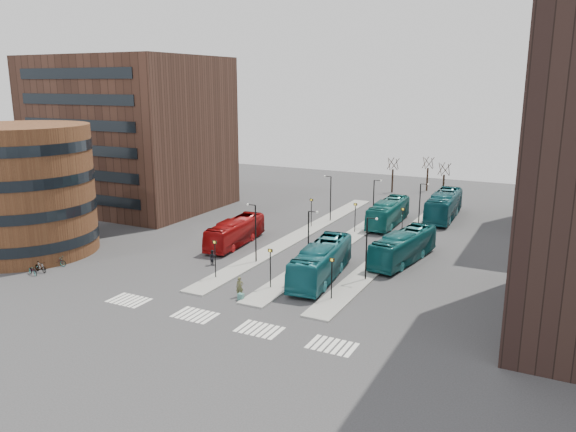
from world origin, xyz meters
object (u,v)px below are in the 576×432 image
at_px(teal_bus_a, 321,262).
at_px(teal_bus_c, 403,247).
at_px(teal_bus_d, 444,205).
at_px(suitcase, 241,297).
at_px(red_bus, 235,232).
at_px(bicycle_mid, 40,267).
at_px(teal_bus_b, 388,213).
at_px(traveller, 240,287).
at_px(commuter_b, 290,278).
at_px(commuter_c, 311,270).
at_px(bicycle_far, 57,262).
at_px(commuter_a, 212,257).
at_px(bicycle_near, 33,270).

height_order(teal_bus_a, teal_bus_c, teal_bus_a).
bearing_deg(teal_bus_d, suitcase, -105.75).
distance_m(red_bus, bicycle_mid, 20.91).
xyz_separation_m(teal_bus_b, bicycle_mid, (-25.07, -34.17, -1.11)).
bearing_deg(suitcase, teal_bus_d, 79.80).
height_order(teal_bus_a, bicycle_mid, teal_bus_a).
relative_size(suitcase, traveller, 0.33).
xyz_separation_m(traveller, commuter_b, (2.84, 4.07, 0.01)).
relative_size(teal_bus_c, traveller, 6.42).
bearing_deg(teal_bus_d, red_bus, -130.20).
distance_m(teal_bus_a, teal_bus_b, 23.33).
height_order(teal_bus_b, teal_bus_c, teal_bus_b).
xyz_separation_m(teal_bus_b, commuter_c, (-0.33, -23.79, -0.77)).
bearing_deg(commuter_c, teal_bus_c, 176.11).
height_order(suitcase, teal_bus_b, teal_bus_b).
distance_m(teal_bus_b, commuter_b, 26.79).
bearing_deg(traveller, bicycle_far, 144.15).
relative_size(red_bus, commuter_a, 6.79).
distance_m(teal_bus_d, bicycle_near, 52.09).
relative_size(bicycle_mid, bicycle_far, 0.93).
xyz_separation_m(traveller, bicycle_near, (-21.13, -4.23, -0.45)).
distance_m(suitcase, teal_bus_d, 39.47).
xyz_separation_m(teal_bus_c, commuter_c, (-6.43, -9.19, -0.74)).
relative_size(teal_bus_b, teal_bus_c, 1.01).
xyz_separation_m(commuter_b, bicycle_mid, (-23.98, -7.42, -0.38)).
height_order(suitcase, bicycle_near, bicycle_near).
relative_size(red_bus, bicycle_mid, 6.08).
height_order(teal_bus_d, bicycle_mid, teal_bus_d).
bearing_deg(bicycle_mid, bicycle_near, -173.93).
bearing_deg(traveller, teal_bus_a, 19.83).
bearing_deg(teal_bus_d, teal_bus_a, -102.06).
height_order(traveller, bicycle_mid, traveller).
xyz_separation_m(teal_bus_b, teal_bus_d, (5.79, 6.88, 0.19)).
relative_size(bicycle_near, bicycle_far, 0.90).
relative_size(red_bus, traveller, 5.98).
bearing_deg(commuter_b, bicycle_near, 107.14).
height_order(bicycle_mid, bicycle_far, bicycle_mid).
bearing_deg(commuter_b, teal_bus_b, -4.31).
relative_size(red_bus, bicycle_near, 6.31).
xyz_separation_m(teal_bus_a, commuter_a, (-11.69, -1.18, -0.92)).
xyz_separation_m(red_bus, commuter_a, (1.83, -7.35, -0.71)).
relative_size(teal_bus_c, bicycle_far, 6.07).
distance_m(traveller, commuter_a, 9.60).
xyz_separation_m(teal_bus_b, teal_bus_c, (6.10, -14.60, -0.02)).
bearing_deg(teal_bus_d, commuter_c, -103.50).
height_order(teal_bus_a, teal_bus_b, teal_bus_a).
bearing_deg(commuter_b, suitcase, 151.44).
xyz_separation_m(commuter_b, commuter_c, (0.76, 2.97, -0.03)).
distance_m(teal_bus_b, bicycle_near, 43.12).
distance_m(teal_bus_d, traveller, 38.96).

